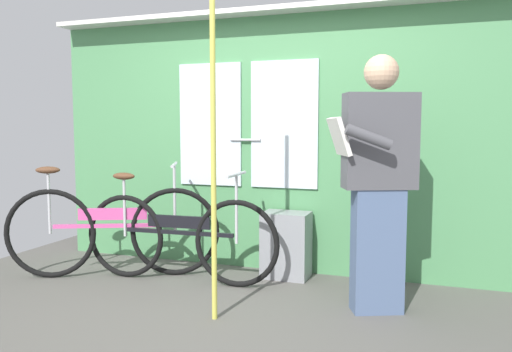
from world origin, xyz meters
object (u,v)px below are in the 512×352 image
bicycle_near_door (178,237)px  trash_bin_by_wall (286,245)px  handrail_pole (213,152)px  bicycle_leaning_behind (112,230)px  passenger_reading_newspaper (378,178)px

bicycle_near_door → trash_bin_by_wall: size_ratio=3.05×
trash_bin_by_wall → handrail_pole: bearing=-99.6°
bicycle_leaning_behind → handrail_pole: bearing=-50.3°
trash_bin_by_wall → handrail_pole: (-0.18, -1.08, 0.84)m
bicycle_leaning_behind → trash_bin_by_wall: (1.40, 0.47, -0.12)m
bicycle_near_door → passenger_reading_newspaper: 1.71m
bicycle_leaning_behind → handrail_pole: size_ratio=0.75×
bicycle_near_door → handrail_pole: (0.62, -0.66, 0.74)m
trash_bin_by_wall → passenger_reading_newspaper: bearing=-35.8°
bicycle_near_door → bicycle_leaning_behind: bearing=-178.3°
trash_bin_by_wall → handrail_pole: 1.38m
handrail_pole → passenger_reading_newspaper: bearing=26.7°
bicycle_near_door → bicycle_leaning_behind: 0.60m
bicycle_leaning_behind → passenger_reading_newspaper: (2.21, -0.11, 0.53)m
passenger_reading_newspaper → trash_bin_by_wall: bearing=-58.8°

